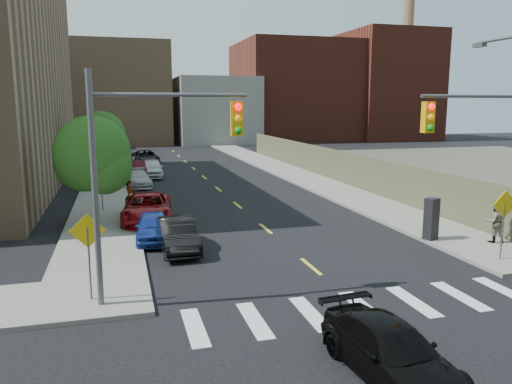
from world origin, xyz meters
TOP-DOWN VIEW (x-y plane):
  - ground at (0.00, 0.00)m, footprint 160.00×160.00m
  - sidewalk_nw at (-7.75, 41.50)m, footprint 3.50×73.00m
  - sidewalk_ne at (7.75, 41.50)m, footprint 3.50×73.00m
  - fence_north at (9.60, 28.00)m, footprint 0.12×44.00m
  - gravel_lot at (28.00, 30.00)m, footprint 36.00×42.00m
  - bg_bldg_west at (-22.00, 70.00)m, footprint 14.00×18.00m
  - bg_bldg_midwest at (-6.00, 72.00)m, footprint 14.00×16.00m
  - bg_bldg_center at (8.00, 70.00)m, footprint 12.00×16.00m
  - bg_bldg_east at (22.00, 72.00)m, footprint 18.00×18.00m
  - bg_bldg_fareast at (38.00, 70.00)m, footprint 14.00×16.00m
  - smokestack at (42.00, 70.00)m, footprint 1.80×1.80m
  - signal_nw at (-5.98, 6.00)m, footprint 4.59×0.30m
  - signal_ne at (5.98, 6.00)m, footprint 4.59×0.30m
  - warn_sign_nw at (-7.80, 6.50)m, footprint 1.06×0.06m
  - warn_sign_ne at (7.20, 6.50)m, footprint 1.06×0.06m
  - warn_sign_midwest at (-7.80, 20.00)m, footprint 1.06×0.06m
  - tree_west_near at (-8.00, 16.05)m, footprint 3.66×3.64m
  - tree_west_far at (-8.00, 31.05)m, footprint 3.66×3.64m
  - parked_car_blue at (-5.46, 13.22)m, footprint 1.76×3.87m
  - parked_car_black at (-4.61, 11.47)m, footprint 1.57×4.13m
  - parked_car_red at (-5.50, 16.97)m, footprint 2.89×5.52m
  - parked_car_silver at (-5.50, 28.55)m, footprint 1.95×4.32m
  - parked_car_white at (-4.20, 33.18)m, footprint 2.11×4.64m
  - parked_car_maroon at (-5.50, 32.75)m, footprint 1.68×4.39m
  - parked_car_grey at (-4.20, 42.40)m, footprint 2.78×5.36m
  - black_sedan at (-1.15, 0.34)m, footprint 2.12×4.38m
  - payphone at (6.30, 9.70)m, footprint 0.67×0.61m
  - pedestrian_west at (-6.30, 18.39)m, footprint 0.69×0.80m
  - pedestrian_east at (8.68, 8.59)m, footprint 0.98×0.82m

SIDE VIEW (x-z plane):
  - ground at x=0.00m, z-range 0.00..0.00m
  - gravel_lot at x=28.00m, z-range 0.00..0.06m
  - sidewalk_nw at x=-7.75m, z-range 0.00..0.15m
  - sidewalk_ne at x=7.75m, z-range 0.00..0.15m
  - black_sedan at x=-1.15m, z-range 0.00..1.23m
  - parked_car_silver at x=-5.50m, z-range 0.00..1.23m
  - parked_car_blue at x=-5.46m, z-range 0.00..1.29m
  - parked_car_black at x=-4.61m, z-range 0.00..1.34m
  - parked_car_maroon at x=-5.50m, z-range 0.00..1.43m
  - parked_car_grey at x=-4.20m, z-range 0.00..1.44m
  - parked_car_red at x=-5.50m, z-range 0.00..1.48m
  - parked_car_white at x=-4.20m, z-range 0.00..1.55m
  - pedestrian_east at x=8.68m, z-range 0.15..1.95m
  - payphone at x=6.30m, z-range 0.15..2.00m
  - pedestrian_west at x=-6.30m, z-range 0.15..2.02m
  - fence_north at x=9.60m, z-range 0.00..2.50m
  - warn_sign_nw at x=-7.80m, z-range 0.58..3.41m
  - warn_sign_ne at x=7.20m, z-range 0.58..3.41m
  - warn_sign_midwest at x=-7.80m, z-range 0.58..3.41m
  - tree_west_near at x=-8.00m, z-range 0.72..6.24m
  - tree_west_far at x=-8.00m, z-range 0.72..6.24m
  - signal_nw at x=-5.98m, z-range 1.03..8.03m
  - signal_ne at x=5.98m, z-range 1.03..8.03m
  - bg_bldg_center at x=8.00m, z-range 0.00..10.00m
  - bg_bldg_west at x=-22.00m, z-range 0.00..12.00m
  - bg_bldg_midwest at x=-6.00m, z-range 0.00..15.00m
  - bg_bldg_east at x=22.00m, z-range 0.00..16.00m
  - bg_bldg_fareast at x=38.00m, z-range 0.00..18.00m
  - smokestack at x=42.00m, z-range 0.00..28.00m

